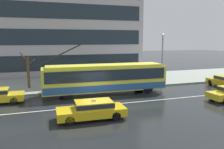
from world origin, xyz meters
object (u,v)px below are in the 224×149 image
pedestrian_approaching_curb (60,80)px  street_tree_bare (28,70)px  trolleybus (105,78)px  taxi_oncoming_near (92,109)px  street_lamp (162,54)px  pedestrian_at_shelter (55,75)px

pedestrian_approaching_curb → street_tree_bare: (-3.21, 1.35, 1.03)m
trolleybus → taxi_oncoming_near: bearing=-113.9°
taxi_oncoming_near → street_lamp: 14.71m
taxi_oncoming_near → pedestrian_approaching_curb: (-1.20, 10.09, 0.40)m
taxi_oncoming_near → street_tree_bare: street_tree_bare is taller
trolleybus → street_tree_bare: (-7.40, 4.69, 0.51)m
pedestrian_approaching_curb → street_tree_bare: size_ratio=0.41×
pedestrian_approaching_curb → taxi_oncoming_near: bearing=-83.2°
street_tree_bare → taxi_oncoming_near: bearing=-68.9°
pedestrian_approaching_curb → street_lamp: (12.16, -0.76, 2.61)m
taxi_oncoming_near → pedestrian_approaching_curb: pedestrian_approaching_curb is taller
taxi_oncoming_near → street_lamp: size_ratio=0.80×
pedestrian_at_shelter → pedestrian_approaching_curb: pedestrian_at_shelter is taller
trolleybus → pedestrian_approaching_curb: size_ratio=7.81×
trolleybus → street_lamp: 8.63m
pedestrian_at_shelter → trolleybus: bearing=-28.9°
trolleybus → taxi_oncoming_near: 7.44m
pedestrian_at_shelter → street_lamp: size_ratio=0.35×
pedestrian_at_shelter → pedestrian_approaching_curb: 1.15m
trolleybus → pedestrian_at_shelter: size_ratio=6.16×
trolleybus → taxi_oncoming_near: (-2.99, -6.76, -0.93)m
taxi_oncoming_near → pedestrian_at_shelter: bearing=100.5°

